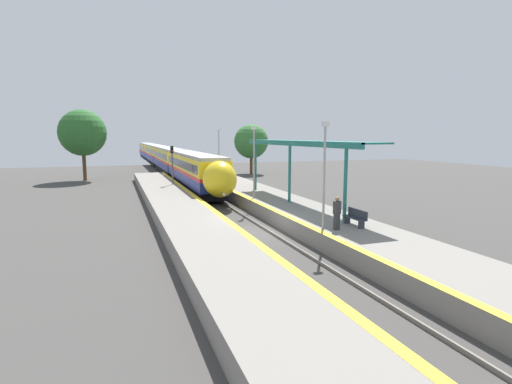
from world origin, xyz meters
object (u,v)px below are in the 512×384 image
object	(u,v)px
railway_signal	(172,165)
lamppost_mid	(254,157)
lamppost_far	(219,152)
lamppost_near	(324,168)
person_waiting	(337,213)
train	(162,156)
platform_bench	(356,217)

from	to	relation	value
railway_signal	lamppost_mid	bearing A→B (deg)	-66.22
railway_signal	lamppost_far	size ratio (longest dim) A/B	0.86
lamppost_mid	lamppost_near	bearing A→B (deg)	-90.00
person_waiting	railway_signal	distance (m)	22.84
person_waiting	lamppost_mid	bearing A→B (deg)	92.41
train	lamppost_far	distance (m)	30.81
railway_signal	lamppost_near	size ratio (longest dim) A/B	0.86
lamppost_near	lamppost_far	bearing A→B (deg)	90.00
train	lamppost_mid	xyz separation A→B (m)	(2.32, -41.58, 1.81)
railway_signal	lamppost_far	xyz separation A→B (m)	(4.74, 0.14, 1.19)
railway_signal	lamppost_near	world-z (taller)	lamppost_near
lamppost_mid	lamppost_far	size ratio (longest dim) A/B	1.00
train	lamppost_near	world-z (taller)	lamppost_near
person_waiting	lamppost_mid	xyz separation A→B (m)	(-0.48, 11.44, 2.24)
lamppost_near	lamppost_far	world-z (taller)	same
platform_bench	lamppost_far	distance (m)	22.15
lamppost_near	train	bearing A→B (deg)	92.54
lamppost_mid	platform_bench	bearing A→B (deg)	-80.25
lamppost_near	lamppost_mid	size ratio (longest dim) A/B	1.00
platform_bench	railway_signal	size ratio (longest dim) A/B	0.38
train	lamppost_mid	world-z (taller)	lamppost_mid
railway_signal	lamppost_mid	size ratio (longest dim) A/B	0.86
platform_bench	lamppost_near	world-z (taller)	lamppost_near
railway_signal	lamppost_mid	xyz separation A→B (m)	(4.74, -10.77, 1.19)
person_waiting	railway_signal	world-z (taller)	railway_signal
lamppost_far	train	bearing A→B (deg)	94.33
person_waiting	lamppost_far	world-z (taller)	lamppost_far
person_waiting	lamppost_far	xyz separation A→B (m)	(-0.48, 22.35, 2.24)
train	platform_bench	size ratio (longest dim) A/B	46.90
person_waiting	lamppost_near	world-z (taller)	lamppost_near
person_waiting	lamppost_far	size ratio (longest dim) A/B	0.31
train	lamppost_near	size ratio (longest dim) A/B	15.25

